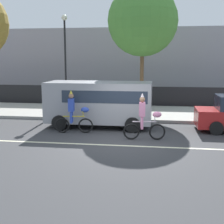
{
  "coord_description": "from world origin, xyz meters",
  "views": [
    {
      "loc": [
        1.31,
        -11.93,
        3.28
      ],
      "look_at": [
        -0.62,
        1.2,
        1.0
      ],
      "focal_mm": 50.0,
      "sensor_mm": 36.0,
      "label": 1
    }
  ],
  "objects": [
    {
      "name": "building_backdrop",
      "position": [
        -2.41,
        18.0,
        2.9
      ],
      "size": [
        28.0,
        8.0,
        5.81
      ],
      "primitive_type": "cube",
      "color": "#99939E",
      "rests_on": "ground"
    },
    {
      "name": "fence_line",
      "position": [
        0.0,
        9.4,
        0.7
      ],
      "size": [
        40.0,
        0.08,
        1.4
      ],
      "primitive_type": "cube",
      "color": "black",
      "rests_on": "ground"
    },
    {
      "name": "street_tree_near_lamp",
      "position": [
        0.31,
        7.68,
        5.53
      ],
      "size": [
        4.28,
        4.28,
        7.52
      ],
      "color": "brown",
      "rests_on": "sidewalk_curb"
    },
    {
      "name": "parade_cyclist_cobalt",
      "position": [
        -2.33,
        1.26,
        0.84
      ],
      "size": [
        1.72,
        0.5,
        1.92
      ],
      "color": "black",
      "rests_on": "ground"
    },
    {
      "name": "ground_plane",
      "position": [
        0.0,
        0.0,
        0.0
      ],
      "size": [
        80.0,
        80.0,
        0.0
      ],
      "primitive_type": "plane",
      "color": "#38383A"
    },
    {
      "name": "pedestrian_onlooker",
      "position": [
        -2.1,
        4.52,
        1.01
      ],
      "size": [
        0.32,
        0.2,
        1.62
      ],
      "color": "#33333D",
      "rests_on": "sidewalk_curb"
    },
    {
      "name": "parked_van_grey",
      "position": [
        -1.38,
        2.7,
        1.28
      ],
      "size": [
        5.0,
        2.22,
        2.18
      ],
      "color": "#99999E",
      "rests_on": "ground"
    },
    {
      "name": "road_centre_line",
      "position": [
        0.0,
        -0.5,
        0.0
      ],
      "size": [
        36.0,
        0.14,
        0.01
      ],
      "primitive_type": "cube",
      "color": "beige",
      "rests_on": "ground"
    },
    {
      "name": "street_lamp_post",
      "position": [
        -4.61,
        7.74,
        3.99
      ],
      "size": [
        0.36,
        0.36,
        5.86
      ],
      "color": "black",
      "rests_on": "sidewalk_curb"
    },
    {
      "name": "sidewalk_curb",
      "position": [
        0.0,
        6.5,
        0.07
      ],
      "size": [
        60.0,
        5.0,
        0.15
      ],
      "primitive_type": "cube",
      "color": "#9E9B93",
      "rests_on": "ground"
    },
    {
      "name": "parade_cyclist_pink",
      "position": [
        0.83,
        0.53,
        0.84
      ],
      "size": [
        1.72,
        0.5,
        1.92
      ],
      "color": "black",
      "rests_on": "ground"
    }
  ]
}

